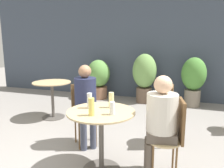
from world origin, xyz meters
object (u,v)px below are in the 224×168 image
Objects in this scene: bistro_chair_1 at (83,109)px; potted_plant_1 at (144,75)px; seated_person_1 at (86,99)px; bistro_chair_0 at (173,132)px; cafe_table_far at (52,91)px; bistro_chair_2 at (166,110)px; beer_glass_2 at (112,108)px; seated_person_0 at (160,118)px; potted_plant_0 at (99,77)px; cafe_table_near at (101,126)px; beer_glass_3 at (111,100)px; beer_glass_1 at (91,107)px; potted_plant_2 at (193,78)px; beer_glass_0 at (90,101)px.

bistro_chair_1 is 0.73× the size of potted_plant_1.
bistro_chair_0 is at bearing -56.79° from seated_person_1.
cafe_table_far is 2.38m from bistro_chair_2.
beer_glass_2 is at bearing -85.05° from seated_person_1.
seated_person_0 is 8.11× the size of beer_glass_2.
potted_plant_1 is at bearing -0.26° from potted_plant_0.
beer_glass_2 is (0.61, -0.60, 0.10)m from seated_person_1.
cafe_table_near is 0.34m from beer_glass_3.
beer_glass_1 is (-0.70, -1.13, 0.31)m from bistro_chair_2.
beer_glass_3 is 0.16× the size of potted_plant_2.
potted_plant_0 is 2.48m from potted_plant_2.
beer_glass_0 is at bearing -111.65° from potted_plant_2.
beer_glass_0 reaches higher than cafe_table_near.
bistro_chair_1 is 1.25m from bistro_chair_2.
potted_plant_1 reaches higher than beer_glass_1.
beer_glass_2 is (-0.65, -0.23, 0.28)m from bistro_chair_0.
cafe_table_near is 3.55m from potted_plant_0.
bistro_chair_1 is 2.77m from potted_plant_0.
beer_glass_1 is at bearing -68.87° from potted_plant_0.
potted_plant_2 reaches higher than bistro_chair_2.
beer_glass_1 is at bearing -100.52° from seated_person_1.
seated_person_0 is (1.21, -0.51, 0.16)m from bistro_chair_1.
bistro_chair_2 is at bearing -12.58° from cafe_table_far.
bistro_chair_0 is 1.04m from beer_glass_0.
beer_glass_1 reaches higher than beer_glass_0.
seated_person_1 reaches higher than potted_plant_0.
cafe_table_near is 0.70m from seated_person_0.
bistro_chair_1 is at bearing -121.86° from potted_plant_2.
bistro_chair_2 is at bearing 169.95° from seated_person_0.
beer_glass_2 is 3.48m from potted_plant_2.
bistro_chair_2 is 0.75× the size of seated_person_1.
beer_glass_2 is at bearing -65.32° from potted_plant_0.
bistro_chair_2 is 2.37m from potted_plant_2.
potted_plant_0 is 0.85× the size of potted_plant_1.
bistro_chair_1 is 0.77× the size of potted_plant_2.
cafe_table_far is at bearing -99.03° from potted_plant_0.
bistro_chair_0 is 1.00× the size of bistro_chair_2.
bistro_chair_2 is 3.09m from potted_plant_0.
seated_person_0 reaches higher than bistro_chair_1.
seated_person_0 reaches higher than cafe_table_near.
seated_person_0 is at bearing -1.05° from bistro_chair_2.
beer_glass_0 reaches higher than beer_glass_2.
seated_person_0 is 0.99× the size of potted_plant_2.
beer_glass_0 is (0.27, -0.46, 0.12)m from seated_person_1.
bistro_chair_0 is 0.81m from beer_glass_3.
bistro_chair_2 is at bearing -48.79° from potted_plant_0.
beer_glass_0 is 1.29× the size of beer_glass_2.
bistro_chair_0 is at bearing -1.40° from beer_glass_3.
potted_plant_1 is (-0.76, 3.14, 0.02)m from seated_person_0.
cafe_table_near is at bearing -90.00° from seated_person_0.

